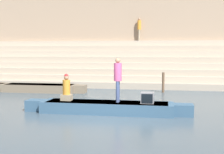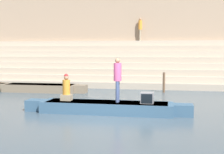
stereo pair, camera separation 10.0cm
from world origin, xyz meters
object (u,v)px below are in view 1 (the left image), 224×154
at_px(moored_boat_shore, 40,88).
at_px(mooring_post, 163,82).
at_px(person_rowing, 66,89).
at_px(tv_set, 147,98).
at_px(rowboat_main, 107,107).
at_px(person_standing, 118,76).
at_px(person_on_steps, 139,27).

distance_m(moored_boat_shore, mooring_post, 7.46).
relative_size(person_rowing, tv_set, 2.18).
distance_m(rowboat_main, mooring_post, 7.00).
bearing_deg(person_rowing, rowboat_main, -3.52).
xyz_separation_m(person_rowing, tv_set, (3.31, -0.12, -0.24)).
xyz_separation_m(rowboat_main, person_rowing, (-1.69, 0.06, 0.67)).
height_order(rowboat_main, person_standing, person_standing).
height_order(tv_set, person_on_steps, person_on_steps).
distance_m(tv_set, person_on_steps, 12.76).
bearing_deg(moored_boat_shore, mooring_post, 4.02).
relative_size(person_standing, tv_set, 3.47).
relative_size(rowboat_main, person_on_steps, 3.86).
bearing_deg(person_on_steps, tv_set, -123.70).
bearing_deg(mooring_post, tv_set, -94.27).
height_order(person_rowing, tv_set, person_rowing).
bearing_deg(person_rowing, mooring_post, 58.34).
height_order(person_standing, tv_set, person_standing).
height_order(rowboat_main, person_on_steps, person_on_steps).
bearing_deg(tv_set, rowboat_main, -177.41).
distance_m(person_rowing, moored_boat_shore, 6.59).
distance_m(person_standing, tv_set, 1.43).
xyz_separation_m(rowboat_main, moored_boat_shore, (-5.24, 5.57, 0.01)).
bearing_deg(person_standing, rowboat_main, 174.36).
height_order(rowboat_main, mooring_post, mooring_post).
bearing_deg(rowboat_main, person_rowing, 177.60).
bearing_deg(person_standing, person_rowing, 169.29).
height_order(person_rowing, mooring_post, person_rowing).
height_order(moored_boat_shore, mooring_post, mooring_post).
distance_m(rowboat_main, person_on_steps, 12.75).
relative_size(rowboat_main, person_standing, 3.84).
bearing_deg(tv_set, person_rowing, -177.29).
xyz_separation_m(rowboat_main, tv_set, (1.62, -0.06, 0.43)).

